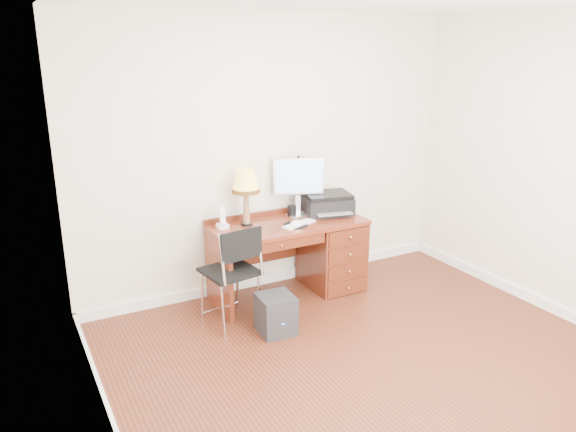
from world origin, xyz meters
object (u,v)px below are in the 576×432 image
leg_lamp (246,184)px  equipment_box (276,314)px  printer (328,203)px  monitor (297,180)px  chair (233,266)px  desk (316,250)px  phone (222,222)px

leg_lamp → equipment_box: bearing=-95.8°
printer → monitor: bearing=175.9°
chair → equipment_box: size_ratio=2.69×
desk → printer: printer is taller
desk → leg_lamp: (-0.70, 0.12, 0.74)m
phone → equipment_box: bearing=-78.4°
leg_lamp → phone: size_ratio=2.65×
desk → chair: 1.12m
desk → printer: size_ratio=2.80×
phone → chair: (-0.11, -0.49, -0.25)m
printer → equipment_box: size_ratio=1.55×
leg_lamp → chair: 0.83m
leg_lamp → phone: (-0.24, 0.02, -0.34)m
chair → desk: bearing=9.9°
printer → chair: 1.35m
leg_lamp → chair: (-0.35, -0.47, -0.58)m
monitor → chair: size_ratio=0.62×
monitor → chair: 1.21m
desk → chair: (-1.05, -0.35, 0.15)m
phone → equipment_box: 1.02m
desk → printer: (0.18, 0.09, 0.44)m
desk → monitor: monitor is taller
leg_lamp → chair: bearing=-126.3°
printer → phone: 1.13m
phone → chair: phone is taller
printer → chair: printer is taller
monitor → phone: bearing=-157.4°
chair → phone: bearing=68.8°
chair → leg_lamp: bearing=45.0°
desk → equipment_box: desk is taller
chair → monitor: bearing=21.3°
printer → chair: bearing=-147.6°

